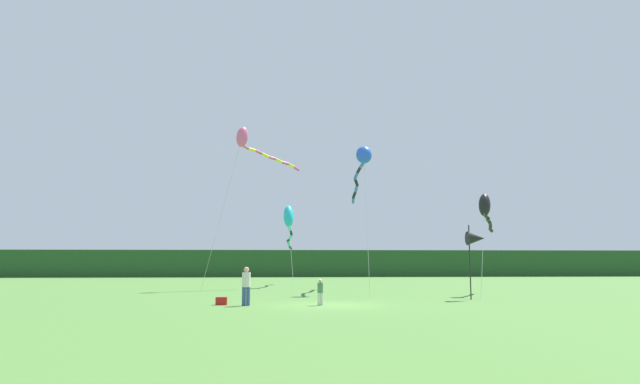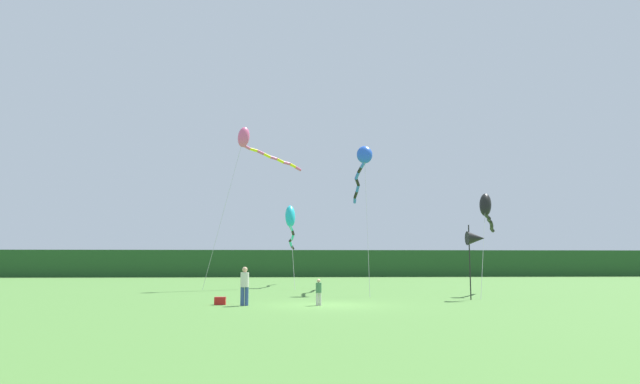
{
  "view_description": "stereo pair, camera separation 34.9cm",
  "coord_description": "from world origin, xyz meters",
  "px_view_note": "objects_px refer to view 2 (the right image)",
  "views": [
    {
      "loc": [
        -2.25,
        -24.63,
        1.9
      ],
      "look_at": [
        0.0,
        6.0,
        5.71
      ],
      "focal_mm": 31.38,
      "sensor_mm": 36.0,
      "label": 1
    },
    {
      "loc": [
        -1.91,
        -24.65,
        1.9
      ],
      "look_at": [
        0.0,
        6.0,
        5.71
      ],
      "focal_mm": 31.38,
      "sensor_mm": 36.0,
      "label": 2
    }
  ],
  "objects_px": {
    "kite_rainbow": "(250,142)",
    "kite_cyan": "(290,220)",
    "person_child": "(319,291)",
    "kite_blue": "(363,163)",
    "banner_flag_pole": "(476,239)",
    "person_adult": "(245,284)",
    "cooler_box": "(220,301)",
    "kite_black": "(486,208)"
  },
  "relations": [
    {
      "from": "banner_flag_pole",
      "to": "kite_blue",
      "type": "distance_m",
      "value": 9.95
    },
    {
      "from": "cooler_box",
      "to": "person_adult",
      "type": "bearing_deg",
      "value": -27.41
    },
    {
      "from": "banner_flag_pole",
      "to": "kite_blue",
      "type": "height_order",
      "value": "kite_blue"
    },
    {
      "from": "person_child",
      "to": "cooler_box",
      "type": "distance_m",
      "value": 4.37
    },
    {
      "from": "kite_rainbow",
      "to": "kite_black",
      "type": "relative_size",
      "value": 1.8
    },
    {
      "from": "kite_cyan",
      "to": "kite_blue",
      "type": "height_order",
      "value": "kite_blue"
    },
    {
      "from": "banner_flag_pole",
      "to": "kite_rainbow",
      "type": "distance_m",
      "value": 18.64
    },
    {
      "from": "banner_flag_pole",
      "to": "kite_black",
      "type": "height_order",
      "value": "kite_black"
    },
    {
      "from": "person_child",
      "to": "kite_blue",
      "type": "xyz_separation_m",
      "value": [
        3.41,
        10.26,
        7.46
      ]
    },
    {
      "from": "cooler_box",
      "to": "kite_cyan",
      "type": "height_order",
      "value": "kite_cyan"
    },
    {
      "from": "kite_rainbow",
      "to": "kite_blue",
      "type": "distance_m",
      "value": 9.22
    },
    {
      "from": "cooler_box",
      "to": "banner_flag_pole",
      "type": "xyz_separation_m",
      "value": [
        12.39,
        2.45,
        2.84
      ]
    },
    {
      "from": "person_adult",
      "to": "kite_rainbow",
      "type": "height_order",
      "value": "kite_rainbow"
    },
    {
      "from": "person_child",
      "to": "kite_rainbow",
      "type": "distance_m",
      "value": 18.46
    },
    {
      "from": "person_adult",
      "to": "banner_flag_pole",
      "type": "distance_m",
      "value": 11.87
    },
    {
      "from": "cooler_box",
      "to": "kite_rainbow",
      "type": "relative_size",
      "value": 0.04
    },
    {
      "from": "kite_rainbow",
      "to": "kite_cyan",
      "type": "bearing_deg",
      "value": 42.05
    },
    {
      "from": "kite_black",
      "to": "kite_cyan",
      "type": "distance_m",
      "value": 15.57
    },
    {
      "from": "person_adult",
      "to": "person_child",
      "type": "height_order",
      "value": "person_adult"
    },
    {
      "from": "kite_black",
      "to": "kite_cyan",
      "type": "xyz_separation_m",
      "value": [
        -11.2,
        10.81,
        0.01
      ]
    },
    {
      "from": "banner_flag_pole",
      "to": "kite_black",
      "type": "distance_m",
      "value": 4.82
    },
    {
      "from": "banner_flag_pole",
      "to": "kite_blue",
      "type": "bearing_deg",
      "value": 123.12
    },
    {
      "from": "banner_flag_pole",
      "to": "kite_rainbow",
      "type": "height_order",
      "value": "kite_rainbow"
    },
    {
      "from": "kite_rainbow",
      "to": "kite_cyan",
      "type": "height_order",
      "value": "kite_rainbow"
    },
    {
      "from": "cooler_box",
      "to": "kite_black",
      "type": "bearing_deg",
      "value": 23.79
    },
    {
      "from": "person_child",
      "to": "kite_cyan",
      "type": "distance_m",
      "value": 18.36
    },
    {
      "from": "kite_black",
      "to": "kite_blue",
      "type": "height_order",
      "value": "kite_blue"
    },
    {
      "from": "kite_cyan",
      "to": "kite_black",
      "type": "bearing_deg",
      "value": -43.99
    },
    {
      "from": "banner_flag_pole",
      "to": "kite_cyan",
      "type": "bearing_deg",
      "value": 121.91
    },
    {
      "from": "person_adult",
      "to": "kite_blue",
      "type": "relative_size",
      "value": 0.15
    },
    {
      "from": "kite_black",
      "to": "kite_cyan",
      "type": "relative_size",
      "value": 0.63
    },
    {
      "from": "person_child",
      "to": "kite_blue",
      "type": "bearing_deg",
      "value": 71.6
    },
    {
      "from": "person_child",
      "to": "kite_rainbow",
      "type": "relative_size",
      "value": 0.1
    },
    {
      "from": "cooler_box",
      "to": "kite_blue",
      "type": "distance_m",
      "value": 14.66
    },
    {
      "from": "banner_flag_pole",
      "to": "kite_cyan",
      "type": "relative_size",
      "value": 0.36
    },
    {
      "from": "person_adult",
      "to": "kite_black",
      "type": "bearing_deg",
      "value": 27.47
    },
    {
      "from": "person_adult",
      "to": "person_child",
      "type": "xyz_separation_m",
      "value": [
        3.2,
        -0.06,
        -0.29
      ]
    },
    {
      "from": "cooler_box",
      "to": "kite_cyan",
      "type": "distance_m",
      "value": 18.12
    },
    {
      "from": "person_child",
      "to": "kite_blue",
      "type": "height_order",
      "value": "kite_blue"
    },
    {
      "from": "kite_blue",
      "to": "kite_cyan",
      "type": "bearing_deg",
      "value": 120.73
    },
    {
      "from": "kite_rainbow",
      "to": "kite_blue",
      "type": "bearing_deg",
      "value": -32.87
    },
    {
      "from": "person_child",
      "to": "person_adult",
      "type": "bearing_deg",
      "value": 178.86
    }
  ]
}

